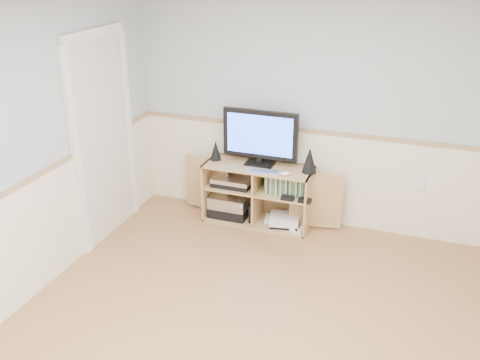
# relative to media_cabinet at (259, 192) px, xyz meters

# --- Properties ---
(room) EXTENTS (4.04, 4.54, 2.54)m
(room) POSITION_rel_media_cabinet_xyz_m (0.54, -1.94, 0.88)
(room) COLOR tan
(room) RESTS_ON ground
(media_cabinet) EXTENTS (1.78, 0.43, 0.65)m
(media_cabinet) POSITION_rel_media_cabinet_xyz_m (0.00, 0.00, 0.00)
(media_cabinet) COLOR tan
(media_cabinet) RESTS_ON floor
(monitor) EXTENTS (0.80, 0.18, 0.59)m
(monitor) POSITION_rel_media_cabinet_xyz_m (-0.00, -0.00, 0.64)
(monitor) COLOR black
(monitor) RESTS_ON media_cabinet
(speaker_left) EXTENTS (0.12, 0.12, 0.22)m
(speaker_left) POSITION_rel_media_cabinet_xyz_m (-0.49, -0.03, 0.43)
(speaker_left) COLOR black
(speaker_left) RESTS_ON media_cabinet
(speaker_right) EXTENTS (0.15, 0.15, 0.27)m
(speaker_right) POSITION_rel_media_cabinet_xyz_m (0.53, -0.03, 0.45)
(speaker_right) COLOR black
(speaker_right) RESTS_ON media_cabinet
(keyboard) EXTENTS (0.30, 0.17, 0.01)m
(keyboard) POSITION_rel_media_cabinet_xyz_m (0.10, -0.19, 0.32)
(keyboard) COLOR silver
(keyboard) RESTS_ON media_cabinet
(mouse) EXTENTS (0.11, 0.10, 0.04)m
(mouse) POSITION_rel_media_cabinet_xyz_m (0.33, -0.19, 0.34)
(mouse) COLOR white
(mouse) RESTS_ON media_cabinet
(av_components) EXTENTS (0.51, 0.31, 0.47)m
(av_components) POSITION_rel_media_cabinet_xyz_m (-0.31, -0.05, -0.11)
(av_components) COLOR black
(av_components) RESTS_ON media_cabinet
(game_consoles) EXTENTS (0.46, 0.31, 0.11)m
(game_consoles) POSITION_rel_media_cabinet_xyz_m (0.29, -0.06, -0.26)
(game_consoles) COLOR white
(game_consoles) RESTS_ON media_cabinet
(game_cases) EXTENTS (0.42, 0.13, 0.19)m
(game_cases) POSITION_rel_media_cabinet_xyz_m (0.31, -0.07, 0.15)
(game_cases) COLOR #3F8C3F
(game_cases) RESTS_ON media_cabinet
(wall_outlet) EXTENTS (0.12, 0.03, 0.12)m
(wall_outlet) POSITION_rel_media_cabinet_xyz_m (1.59, 0.17, 0.27)
(wall_outlet) COLOR white
(wall_outlet) RESTS_ON wall_back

